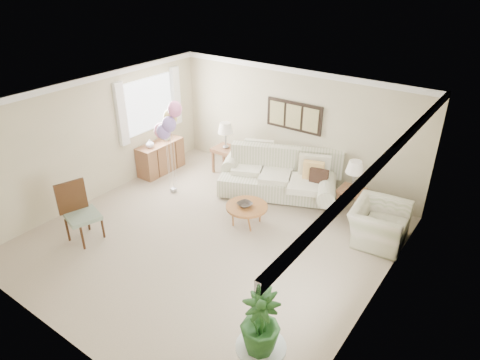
{
  "coord_description": "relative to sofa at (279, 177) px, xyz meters",
  "views": [
    {
      "loc": [
        4.25,
        -5.0,
        4.68
      ],
      "look_at": [
        0.24,
        0.6,
        1.05
      ],
      "focal_mm": 32.0,
      "sensor_mm": 36.0,
      "label": 1
    }
  ],
  "objects": [
    {
      "name": "lamp_right",
      "position": [
        1.6,
        0.16,
        0.61
      ],
      "size": [
        0.35,
        0.35,
        0.62
      ],
      "color": "gray",
      "rests_on": "end_table_right"
    },
    {
      "name": "wall_art_triptych",
      "position": [
        -0.12,
        0.74,
        1.16
      ],
      "size": [
        1.35,
        0.06,
        0.65
      ],
      "color": "black",
      "rests_on": "ground"
    },
    {
      "name": "potted_plant",
      "position": [
        2.29,
        -4.27,
        0.67
      ],
      "size": [
        0.53,
        0.53,
        0.82
      ],
      "primitive_type": "imported",
      "rotation": [
        0.0,
        0.0,
        -0.17
      ],
      "color": "#1B431E",
      "rests_on": "side_table"
    },
    {
      "name": "coffee_table",
      "position": [
        0.13,
        -1.42,
        -0.01
      ],
      "size": [
        0.81,
        0.81,
        0.41
      ],
      "color": "#9B5E24",
      "rests_on": "ground"
    },
    {
      "name": "vase_sage",
      "position": [
        -2.86,
        -0.5,
        0.44
      ],
      "size": [
        0.23,
        0.23,
        0.19
      ],
      "primitive_type": "imported",
      "rotation": [
        0.0,
        0.0,
        -0.34
      ],
      "color": "beige",
      "rests_on": "credenza"
    },
    {
      "name": "sofa",
      "position": [
        0.0,
        0.0,
        0.0
      ],
      "size": [
        3.06,
        1.9,
        1.0
      ],
      "color": "beige",
      "rests_on": "ground"
    },
    {
      "name": "decor_bowl",
      "position": [
        0.11,
        -1.46,
        0.05
      ],
      "size": [
        0.33,
        0.33,
        0.07
      ],
      "primitive_type": "imported",
      "rotation": [
        0.0,
        0.0,
        -0.23
      ],
      "color": "#302923",
      "rests_on": "coffee_table"
    },
    {
      "name": "end_table_left",
      "position": [
        -1.58,
        0.17,
        0.13
      ],
      "size": [
        0.57,
        0.52,
        0.63
      ],
      "color": "brown",
      "rests_on": "ground"
    },
    {
      "name": "credenza",
      "position": [
        -2.88,
        -0.72,
        -0.02
      ],
      "size": [
        0.46,
        1.2,
        0.74
      ],
      "color": "brown",
      "rests_on": "ground"
    },
    {
      "name": "side_table",
      "position": [
        2.29,
        -4.24,
        0.1
      ],
      "size": [
        0.6,
        0.6,
        0.65
      ],
      "color": "silver",
      "rests_on": "ground"
    },
    {
      "name": "end_table_right",
      "position": [
        1.6,
        0.16,
        0.05
      ],
      "size": [
        0.49,
        0.45,
        0.53
      ],
      "color": "brown",
      "rests_on": "ground"
    },
    {
      "name": "balloon_cluster",
      "position": [
        -1.9,
        -1.35,
        1.24
      ],
      "size": [
        0.61,
        0.5,
        2.11
      ],
      "color": "gray",
      "rests_on": "ground"
    },
    {
      "name": "room_shell",
      "position": [
        -0.23,
        -2.13,
        1.23
      ],
      "size": [
        6.04,
        6.04,
        2.6
      ],
      "color": "beige",
      "rests_on": "ground"
    },
    {
      "name": "lamp_left",
      "position": [
        -1.58,
        0.17,
        0.72
      ],
      "size": [
        0.36,
        0.36,
        0.63
      ],
      "color": "gray",
      "rests_on": "end_table_left"
    },
    {
      "name": "accent_chair",
      "position": [
        -2.07,
        -3.57,
        0.19
      ],
      "size": [
        0.69,
        0.69,
        1.13
      ],
      "color": "gray",
      "rests_on": "ground"
    },
    {
      "name": "vase_white",
      "position": [
        -2.86,
        -1.04,
        0.45
      ],
      "size": [
        0.22,
        0.22,
        0.2
      ],
      "primitive_type": "imported",
      "rotation": [
        0.0,
        0.0,
        -0.18
      ],
      "color": "silver",
      "rests_on": "credenza"
    },
    {
      "name": "armchair",
      "position": [
        2.4,
        -0.46,
        -0.04
      ],
      "size": [
        1.04,
        1.16,
        0.7
      ],
      "primitive_type": "imported",
      "rotation": [
        0.0,
        0.0,
        1.67
      ],
      "color": "beige",
      "rests_on": "ground"
    },
    {
      "name": "ground_plane",
      "position": [
        -0.12,
        -2.22,
        -0.39
      ],
      "size": [
        6.0,
        6.0,
        0.0
      ],
      "primitive_type": "plane",
      "color": "tan"
    }
  ]
}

